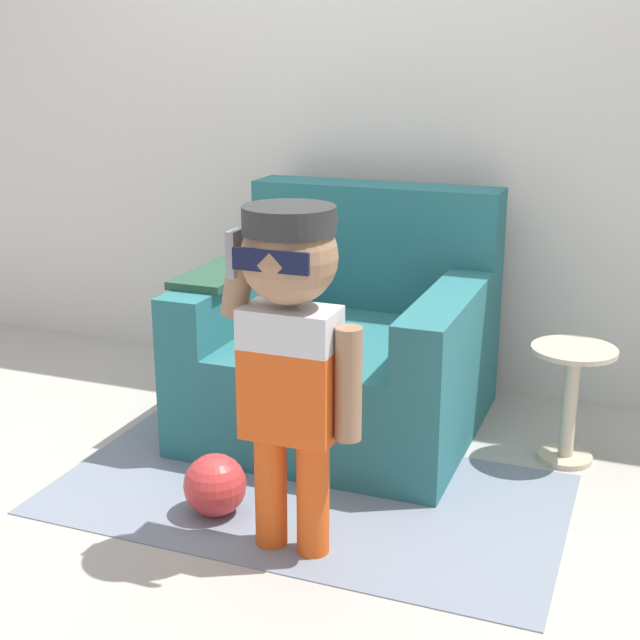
# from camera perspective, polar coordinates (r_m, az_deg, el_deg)

# --- Properties ---
(ground_plane) EXTENTS (10.00, 10.00, 0.00)m
(ground_plane) POSITION_cam_1_polar(r_m,az_deg,el_deg) (3.53, -2.58, -7.05)
(ground_plane) COLOR #ADA89E
(wall_back) EXTENTS (10.00, 0.05, 2.60)m
(wall_back) POSITION_cam_1_polar(r_m,az_deg,el_deg) (3.95, 1.84, 14.96)
(wall_back) COLOR silver
(wall_back) RESTS_ON ground_plane
(armchair) EXTENTS (1.06, 1.03, 0.91)m
(armchair) POSITION_cam_1_polar(r_m,az_deg,el_deg) (3.51, 1.71, -1.65)
(armchair) COLOR #286B70
(armchair) RESTS_ON ground_plane
(person_child) EXTENTS (0.42, 0.32, 1.03)m
(person_child) POSITION_cam_1_polar(r_m,az_deg,el_deg) (2.48, -1.87, -0.57)
(person_child) COLOR #E05119
(person_child) RESTS_ON ground_plane
(side_table) EXTENTS (0.30, 0.30, 0.43)m
(side_table) POSITION_cam_1_polar(r_m,az_deg,el_deg) (3.31, 15.74, -4.49)
(side_table) COLOR beige
(side_table) RESTS_ON ground_plane
(rug) EXTENTS (1.70, 0.94, 0.01)m
(rug) POSITION_cam_1_polar(r_m,az_deg,el_deg) (3.05, -0.90, -11.05)
(rug) COLOR gray
(rug) RESTS_ON ground_plane
(toy_ball) EXTENTS (0.20, 0.20, 0.20)m
(toy_ball) POSITION_cam_1_polar(r_m,az_deg,el_deg) (2.91, -6.74, -10.45)
(toy_ball) COLOR #D13838
(toy_ball) RESTS_ON ground_plane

